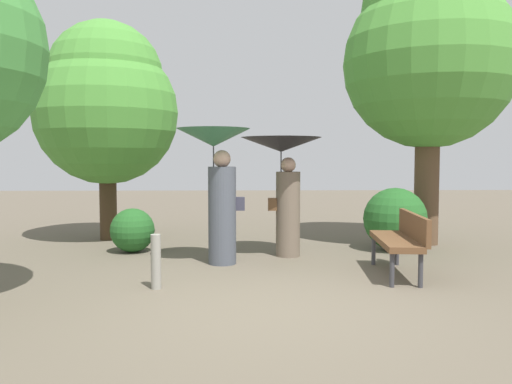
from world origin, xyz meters
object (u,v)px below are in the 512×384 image
object	(u,v)px
person_left	(218,172)
tree_near_right	(429,48)
park_bench	(401,237)
tree_near_left	(106,102)
path_marker_post	(156,262)
person_right	(284,169)

from	to	relation	value
person_left	tree_near_right	size ratio (longest dim) A/B	0.37
park_bench	tree_near_left	world-z (taller)	tree_near_left
path_marker_post	person_left	bearing A→B (deg)	65.32
park_bench	path_marker_post	size ratio (longest dim) A/B	2.34
park_bench	tree_near_left	distance (m)	6.07
park_bench	person_left	bearing A→B (deg)	-103.09
person_left	tree_near_left	distance (m)	3.49
park_bench	path_marker_post	bearing A→B (deg)	-73.35
park_bench	path_marker_post	world-z (taller)	park_bench
person_right	tree_near_right	size ratio (longest dim) A/B	0.35
person_right	tree_near_right	distance (m)	3.62
park_bench	tree_near_left	bearing A→B (deg)	-119.17
person_right	path_marker_post	size ratio (longest dim) A/B	2.88
tree_near_right	person_right	bearing A→B (deg)	-157.66
path_marker_post	park_bench	bearing A→B (deg)	11.62
person_left	park_bench	size ratio (longest dim) A/B	1.30
tree_near_left	tree_near_right	bearing A→B (deg)	-6.64
park_bench	tree_near_right	size ratio (longest dim) A/B	0.29
tree_near_left	person_left	bearing A→B (deg)	-47.04
tree_near_right	path_marker_post	size ratio (longest dim) A/B	8.16
person_right	tree_near_left	xyz separation A→B (m)	(-3.24, 1.80, 1.24)
tree_near_left	path_marker_post	size ratio (longest dim) A/B	6.32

